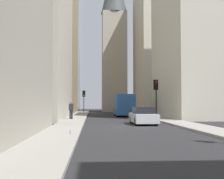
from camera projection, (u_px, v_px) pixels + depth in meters
ground_plane at (129, 126)px, 21.44m from camera, size 135.00×135.00×0.00m
sidewalk_right at (68, 126)px, 21.13m from camera, size 90.00×2.20×0.14m
sidewalk_left at (188, 125)px, 21.76m from camera, size 90.00×2.20×0.14m
building_left_midfar at (204, 23)px, 34.32m from camera, size 13.34×10.50×22.62m
building_left_far at (165, 47)px, 53.08m from camera, size 12.10×10.00×24.37m
building_right_midfar at (23, 17)px, 32.50m from camera, size 16.70×10.50×22.97m
building_right_far at (47, 41)px, 50.35m from camera, size 14.05×10.00×25.36m
church_spire at (114, 31)px, 58.64m from camera, size 5.32×5.32×31.40m
delivery_truck at (124, 105)px, 37.87m from camera, size 6.46×2.25×2.84m
sedan_silver at (143, 116)px, 23.38m from camera, size 4.30×1.78×1.42m
traffic_light_midblock at (156, 90)px, 30.95m from camera, size 0.43×0.52×4.12m
traffic_light_far_junction at (84, 96)px, 51.60m from camera, size 0.43×0.52×3.87m
pedestrian at (71, 109)px, 29.02m from camera, size 0.26×0.44×1.81m
discarded_bottle at (71, 132)px, 14.52m from camera, size 0.07×0.07×0.27m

